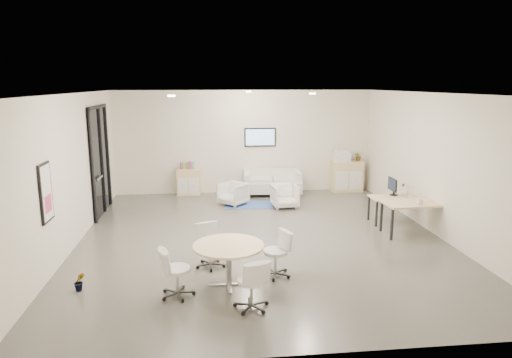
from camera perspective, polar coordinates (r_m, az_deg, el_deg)
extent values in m
cube|color=#504E49|center=(10.44, 0.67, -9.51)|extent=(8.00, 9.00, 0.80)
cube|color=white|center=(9.72, 0.73, 13.02)|extent=(8.00, 9.00, 0.80)
cube|color=silver|center=(14.70, -1.63, 4.84)|extent=(8.00, 0.80, 3.20)
cube|color=silver|center=(5.21, 7.34, -8.54)|extent=(8.00, 0.80, 3.20)
cube|color=silver|center=(10.32, -24.33, 0.74)|extent=(0.80, 9.00, 3.20)
cube|color=silver|center=(11.29, 23.47, 1.69)|extent=(0.80, 9.00, 3.20)
cube|color=black|center=(12.61, -18.93, 2.21)|extent=(0.02, 1.90, 2.85)
cube|color=black|center=(12.47, -19.28, 8.49)|extent=(0.06, 1.90, 0.08)
cube|color=black|center=(11.73, -19.78, 1.46)|extent=(0.06, 0.08, 2.85)
cube|color=black|center=(13.49, -18.03, 2.86)|extent=(0.06, 0.08, 2.85)
cube|color=black|center=(12.75, -18.70, 2.32)|extent=(0.06, 0.07, 2.85)
cube|color=#B2B2B7|center=(12.23, -18.99, 0.13)|extent=(0.04, 0.60, 0.05)
cube|color=black|center=(8.71, -24.80, -1.55)|extent=(0.04, 0.54, 1.04)
cube|color=white|center=(8.71, -24.67, -1.54)|extent=(0.01, 0.46, 0.96)
cube|color=#CC3B73|center=(8.75, -24.54, -2.82)|extent=(0.01, 0.32, 0.30)
cube|color=black|center=(14.31, 0.51, 5.25)|extent=(0.98, 0.05, 0.58)
cube|color=#92BFFC|center=(14.28, 0.53, 5.24)|extent=(0.90, 0.01, 0.50)
cylinder|color=#FFEAC6|center=(8.67, -10.53, 10.18)|extent=(0.14, 0.14, 0.03)
cylinder|color=#FFEAC6|center=(10.42, 7.06, 10.55)|extent=(0.14, 0.14, 0.03)
cylinder|color=#FFEAC6|center=(12.70, -0.96, 10.87)|extent=(0.14, 0.14, 0.03)
cube|color=#DEC686|center=(14.26, -8.42, -0.37)|extent=(0.72, 0.36, 0.81)
cube|color=white|center=(14.10, -9.11, -0.87)|extent=(0.30, 0.02, 0.49)
cube|color=white|center=(14.09, -7.76, -0.84)|extent=(0.30, 0.02, 0.49)
cube|color=#DEC686|center=(14.87, 11.27, 0.36)|extent=(0.98, 0.46, 0.98)
cube|color=white|center=(14.61, 10.69, -0.22)|extent=(0.41, 0.02, 0.59)
cube|color=white|center=(14.74, 12.37, -0.18)|extent=(0.41, 0.02, 0.59)
cube|color=red|center=(14.17, -9.40, 1.65)|extent=(0.04, 0.14, 0.22)
cube|color=#337FCC|center=(14.17, -9.18, 1.66)|extent=(0.04, 0.14, 0.22)
cube|color=gold|center=(14.17, -8.96, 1.66)|extent=(0.04, 0.14, 0.22)
cube|color=#4CB24C|center=(14.17, -8.74, 1.67)|extent=(0.04, 0.14, 0.22)
cube|color=#CC6619|center=(14.16, -8.52, 1.67)|extent=(0.04, 0.14, 0.22)
cube|color=purple|center=(14.16, -8.30, 1.68)|extent=(0.04, 0.14, 0.22)
cube|color=#E54C7F|center=(14.16, -8.08, 1.68)|extent=(0.04, 0.14, 0.22)
cube|color=teal|center=(14.16, -7.86, 1.69)|extent=(0.04, 0.14, 0.22)
cube|color=white|center=(14.71, 10.67, 2.76)|extent=(0.51, 0.43, 0.29)
cube|color=white|center=(14.68, 10.70, 3.44)|extent=(0.39, 0.33, 0.06)
cube|color=silver|center=(14.15, 2.08, -0.90)|extent=(1.83, 1.02, 0.33)
cube|color=silver|center=(14.41, 1.89, 0.68)|extent=(1.77, 0.34, 0.33)
cube|color=silver|center=(14.02, -1.16, -0.32)|extent=(0.23, 0.89, 0.66)
cube|color=silver|center=(14.25, 5.28, -0.17)|extent=(0.23, 0.89, 0.66)
cube|color=#315798|center=(13.03, -0.88, -3.23)|extent=(1.42, 1.02, 0.01)
imported|color=silver|center=(13.00, -2.87, -1.72)|extent=(0.93, 0.93, 0.70)
imported|color=silver|center=(12.72, 3.62, -2.01)|extent=(0.74, 0.70, 0.71)
cube|color=#DEC686|center=(11.79, 17.10, -2.22)|extent=(1.26, 0.64, 0.04)
cube|color=black|center=(11.42, 14.83, -4.25)|extent=(0.05, 0.05, 0.62)
cube|color=black|center=(11.88, 20.12, -3.96)|extent=(0.05, 0.05, 0.62)
cube|color=black|center=(11.90, 13.90, -3.54)|extent=(0.05, 0.05, 0.62)
cube|color=black|center=(12.35, 19.02, -3.29)|extent=(0.05, 0.05, 0.62)
cube|color=#DEC686|center=(10.97, 19.36, -2.90)|extent=(1.48, 0.79, 0.04)
cube|color=black|center=(10.53, 16.63, -5.47)|extent=(0.05, 0.05, 0.71)
cube|color=black|center=(11.12, 23.05, -5.02)|extent=(0.05, 0.05, 0.71)
cube|color=black|center=(11.08, 15.40, -4.54)|extent=(0.05, 0.05, 0.71)
cube|color=black|center=(11.63, 21.57, -4.17)|extent=(0.05, 0.05, 0.71)
cylinder|color=black|center=(11.92, 16.83, -1.91)|extent=(0.20, 0.20, 0.02)
cube|color=black|center=(11.89, 16.86, -1.35)|extent=(0.04, 0.03, 0.24)
cube|color=black|center=(11.84, 16.69, -0.65)|extent=(0.03, 0.50, 0.32)
cylinder|color=#DEC686|center=(7.80, -3.46, -8.34)|extent=(1.21, 1.21, 0.04)
cylinder|color=#B2B2B7|center=(7.93, -3.43, -10.84)|extent=(0.10, 0.10, 0.70)
cube|color=#B2B2B7|center=(8.07, -3.40, -13.02)|extent=(0.71, 0.06, 0.03)
cube|color=#B2B2B7|center=(8.07, -3.40, -13.02)|extent=(0.06, 0.71, 0.03)
imported|color=#3F7F3F|center=(14.90, 12.69, 2.70)|extent=(0.29, 0.32, 0.24)
imported|color=#3F7F3F|center=(8.38, -21.15, -12.43)|extent=(0.28, 0.37, 0.14)
imported|color=white|center=(10.80, 19.82, -2.68)|extent=(0.16, 0.15, 0.14)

